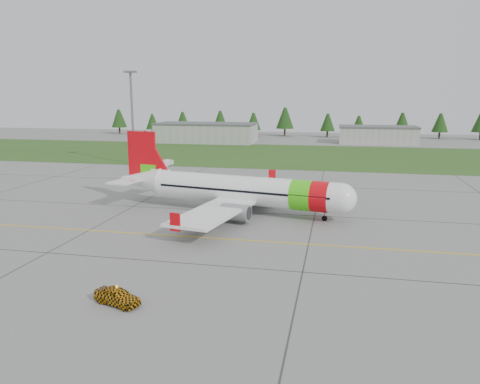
# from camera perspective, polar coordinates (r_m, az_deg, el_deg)

# --- Properties ---
(ground) EXTENTS (320.00, 320.00, 0.00)m
(ground) POSITION_cam_1_polar(r_m,az_deg,el_deg) (43.65, -5.72, -8.72)
(ground) COLOR gray
(ground) RESTS_ON ground
(aircraft) EXTENTS (33.59, 31.41, 10.25)m
(aircraft) POSITION_cam_1_polar(r_m,az_deg,el_deg) (61.43, -0.13, 0.21)
(aircraft) COLOR white
(aircraft) RESTS_ON ground
(follow_me_car) EXTENTS (1.71, 1.85, 3.78)m
(follow_me_car) POSITION_cam_1_polar(r_m,az_deg,el_deg) (36.05, -14.83, -10.35)
(follow_me_car) COLOR orange
(follow_me_car) RESTS_ON ground
(service_van) EXTENTS (1.60, 1.52, 4.33)m
(service_van) POSITION_cam_1_polar(r_m,az_deg,el_deg) (103.47, -8.95, 4.32)
(service_van) COLOR white
(service_van) RESTS_ON ground
(grass_strip) EXTENTS (320.00, 50.00, 0.03)m
(grass_strip) POSITION_cam_1_polar(r_m,az_deg,el_deg) (122.55, 5.88, 4.52)
(grass_strip) COLOR #30561E
(grass_strip) RESTS_ON ground
(taxi_guideline) EXTENTS (120.00, 0.25, 0.02)m
(taxi_guideline) POSITION_cam_1_polar(r_m,az_deg,el_deg) (50.92, -3.01, -5.66)
(taxi_guideline) COLOR gold
(taxi_guideline) RESTS_ON ground
(hangar_west) EXTENTS (32.00, 14.00, 6.00)m
(hangar_west) POSITION_cam_1_polar(r_m,az_deg,el_deg) (155.39, -4.13, 7.16)
(hangar_west) COLOR #A8A8A3
(hangar_west) RESTS_ON ground
(hangar_east) EXTENTS (24.00, 12.00, 5.20)m
(hangar_east) POSITION_cam_1_polar(r_m,az_deg,el_deg) (157.95, 16.43, 6.65)
(hangar_east) COLOR #A8A8A3
(hangar_east) RESTS_ON ground
(floodlight_mast) EXTENTS (0.50, 0.50, 20.00)m
(floodlight_mast) POSITION_cam_1_polar(r_m,az_deg,el_deg) (106.83, -12.98, 8.61)
(floodlight_mast) COLOR slate
(floodlight_mast) RESTS_ON ground
(treeline) EXTENTS (160.00, 8.00, 10.00)m
(treeline) POSITION_cam_1_polar(r_m,az_deg,el_deg) (177.69, 7.84, 8.29)
(treeline) COLOR #1C3F14
(treeline) RESTS_ON ground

